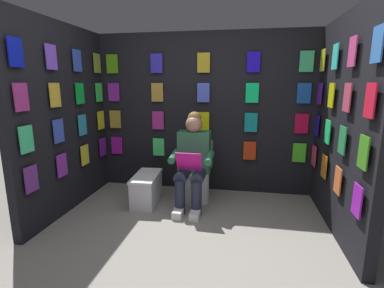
{
  "coord_description": "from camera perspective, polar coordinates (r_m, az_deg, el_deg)",
  "views": [
    {
      "loc": [
        -0.55,
        2.14,
        1.53
      ],
      "look_at": [
        0.02,
        -0.99,
        0.85
      ],
      "focal_mm": 26.48,
      "sensor_mm": 36.0,
      "label": 1
    }
  ],
  "objects": [
    {
      "name": "display_wall_back",
      "position": [
        4.06,
        2.42,
        6.15
      ],
      "size": [
        3.11,
        0.14,
        2.22
      ],
      "color": "black",
      "rests_on": "ground"
    },
    {
      "name": "comic_longbox_near",
      "position": [
        3.77,
        -9.13,
        -8.88
      ],
      "size": [
        0.34,
        0.64,
        0.38
      ],
      "rotation": [
        0.0,
        0.0,
        0.07
      ],
      "color": "silver",
      "rests_on": "ground"
    },
    {
      "name": "ground_plane",
      "position": [
        2.69,
        -3.66,
        -22.67
      ],
      "size": [
        30.0,
        30.0,
        0.0
      ],
      "primitive_type": "plane",
      "color": "gray"
    },
    {
      "name": "display_wall_left",
      "position": [
        3.24,
        28.33,
        3.2
      ],
      "size": [
        0.14,
        1.81,
        2.22
      ],
      "color": "black",
      "rests_on": "ground"
    },
    {
      "name": "display_wall_right",
      "position": [
        3.72,
        -24.33,
        4.56
      ],
      "size": [
        0.14,
        1.81,
        2.22
      ],
      "color": "black",
      "rests_on": "ground"
    },
    {
      "name": "toilet",
      "position": [
        3.81,
        0.77,
        -6.36
      ],
      "size": [
        0.41,
        0.56,
        0.77
      ],
      "rotation": [
        0.0,
        0.0,
        -0.02
      ],
      "color": "white",
      "rests_on": "ground"
    },
    {
      "name": "person_reading",
      "position": [
        3.52,
        0.11,
        -3.28
      ],
      "size": [
        0.53,
        0.69,
        1.19
      ],
      "rotation": [
        0.0,
        0.0,
        -0.02
      ],
      "color": "#286B42",
      "rests_on": "ground"
    }
  ]
}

